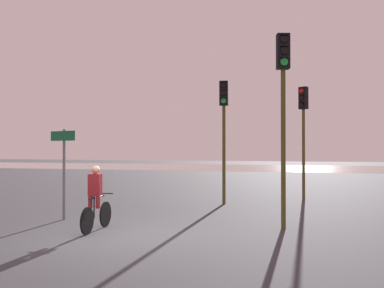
{
  "coord_description": "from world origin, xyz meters",
  "views": [
    {
      "loc": [
        4.27,
        -9.09,
        2.05
      ],
      "look_at": [
        0.5,
        5.0,
        2.2
      ],
      "focal_mm": 40.0,
      "sensor_mm": 36.0,
      "label": 1
    }
  ],
  "objects_px": {
    "traffic_light_near_right": "(283,94)",
    "cyclist": "(96,198)",
    "direction_sign_post": "(64,161)",
    "traffic_light_far_right": "(303,121)",
    "traffic_light_center": "(224,119)"
  },
  "relations": [
    {
      "from": "traffic_light_near_right",
      "to": "cyclist",
      "type": "height_order",
      "value": "traffic_light_near_right"
    },
    {
      "from": "traffic_light_near_right",
      "to": "traffic_light_center",
      "type": "distance_m",
      "value": 4.97
    },
    {
      "from": "traffic_light_far_right",
      "to": "cyclist",
      "type": "height_order",
      "value": "traffic_light_far_right"
    },
    {
      "from": "direction_sign_post",
      "to": "traffic_light_near_right",
      "type": "bearing_deg",
      "value": -155.87
    },
    {
      "from": "traffic_light_near_right",
      "to": "cyclist",
      "type": "distance_m",
      "value": 5.4
    },
    {
      "from": "traffic_light_center",
      "to": "cyclist",
      "type": "xyz_separation_m",
      "value": [
        -2.11,
        -5.88,
        -2.33
      ]
    },
    {
      "from": "traffic_light_center",
      "to": "traffic_light_near_right",
      "type": "bearing_deg",
      "value": 112.23
    },
    {
      "from": "traffic_light_near_right",
      "to": "traffic_light_far_right",
      "type": "distance_m",
      "value": 6.74
    },
    {
      "from": "traffic_light_far_right",
      "to": "cyclist",
      "type": "relative_size",
      "value": 2.65
    },
    {
      "from": "traffic_light_near_right",
      "to": "cyclist",
      "type": "xyz_separation_m",
      "value": [
        -4.48,
        -1.52,
        -2.61
      ]
    },
    {
      "from": "traffic_light_near_right",
      "to": "traffic_light_center",
      "type": "height_order",
      "value": "traffic_light_near_right"
    },
    {
      "from": "traffic_light_near_right",
      "to": "cyclist",
      "type": "bearing_deg",
      "value": 3.08
    },
    {
      "from": "traffic_light_near_right",
      "to": "direction_sign_post",
      "type": "relative_size",
      "value": 1.91
    },
    {
      "from": "traffic_light_far_right",
      "to": "direction_sign_post",
      "type": "distance_m",
      "value": 9.7
    },
    {
      "from": "traffic_light_far_right",
      "to": "direction_sign_post",
      "type": "height_order",
      "value": "traffic_light_far_right"
    }
  ]
}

